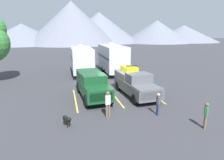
{
  "coord_description": "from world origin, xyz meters",
  "views": [
    {
      "loc": [
        -4.03,
        -16.0,
        5.43
      ],
      "look_at": [
        0.0,
        0.38,
        1.2
      ],
      "focal_mm": 31.33,
      "sensor_mm": 36.0,
      "label": 1
    }
  ],
  "objects_px": {
    "person_b": "(206,114)",
    "dog": "(67,119)",
    "pickup_truck_a": "(92,84)",
    "person_c": "(158,103)",
    "camper_trailer_b": "(112,58)",
    "person_a": "(108,103)",
    "pickup_truck_b": "(135,82)",
    "camper_trailer_a": "(82,59)"
  },
  "relations": [
    {
      "from": "person_a",
      "to": "person_c",
      "type": "height_order",
      "value": "person_a"
    },
    {
      "from": "camper_trailer_a",
      "to": "person_b",
      "type": "xyz_separation_m",
      "value": [
        5.45,
        -16.25,
        -1.06
      ]
    },
    {
      "from": "pickup_truck_a",
      "to": "dog",
      "type": "xyz_separation_m",
      "value": [
        -2.19,
        -4.87,
        -0.7
      ]
    },
    {
      "from": "pickup_truck_b",
      "to": "person_b",
      "type": "bearing_deg",
      "value": -75.15
    },
    {
      "from": "person_a",
      "to": "person_c",
      "type": "distance_m",
      "value": 3.29
    },
    {
      "from": "pickup_truck_b",
      "to": "person_a",
      "type": "height_order",
      "value": "pickup_truck_b"
    },
    {
      "from": "pickup_truck_a",
      "to": "camper_trailer_b",
      "type": "xyz_separation_m",
      "value": [
        3.99,
        9.21,
        0.91
      ]
    },
    {
      "from": "dog",
      "to": "person_b",
      "type": "bearing_deg",
      "value": -15.4
    },
    {
      "from": "pickup_truck_b",
      "to": "person_c",
      "type": "bearing_deg",
      "value": -89.98
    },
    {
      "from": "pickup_truck_b",
      "to": "camper_trailer_a",
      "type": "height_order",
      "value": "camper_trailer_a"
    },
    {
      "from": "camper_trailer_a",
      "to": "dog",
      "type": "distance_m",
      "value": 14.4
    },
    {
      "from": "pickup_truck_a",
      "to": "person_a",
      "type": "bearing_deg",
      "value": -84.63
    },
    {
      "from": "pickup_truck_b",
      "to": "person_a",
      "type": "distance_m",
      "value": 5.08
    },
    {
      "from": "person_a",
      "to": "person_c",
      "type": "relative_size",
      "value": 1.14
    },
    {
      "from": "camper_trailer_a",
      "to": "person_a",
      "type": "distance_m",
      "value": 13.49
    },
    {
      "from": "person_a",
      "to": "dog",
      "type": "distance_m",
      "value": 2.73
    },
    {
      "from": "pickup_truck_b",
      "to": "camper_trailer_b",
      "type": "xyz_separation_m",
      "value": [
        0.34,
        9.46,
        0.94
      ]
    },
    {
      "from": "camper_trailer_b",
      "to": "person_c",
      "type": "height_order",
      "value": "camper_trailer_b"
    },
    {
      "from": "person_a",
      "to": "pickup_truck_b",
      "type": "bearing_deg",
      "value": 50.19
    },
    {
      "from": "pickup_truck_a",
      "to": "person_c",
      "type": "xyz_separation_m",
      "value": [
        3.65,
        -4.64,
        -0.27
      ]
    },
    {
      "from": "person_b",
      "to": "dog",
      "type": "distance_m",
      "value": 7.91
    },
    {
      "from": "pickup_truck_a",
      "to": "camper_trailer_a",
      "type": "xyz_separation_m",
      "value": [
        -0.02,
        9.29,
        0.81
      ]
    },
    {
      "from": "pickup_truck_b",
      "to": "pickup_truck_a",
      "type": "bearing_deg",
      "value": 176.01
    },
    {
      "from": "person_c",
      "to": "dog",
      "type": "relative_size",
      "value": 2.07
    },
    {
      "from": "camper_trailer_a",
      "to": "camper_trailer_b",
      "type": "height_order",
      "value": "camper_trailer_b"
    },
    {
      "from": "person_b",
      "to": "dog",
      "type": "relative_size",
      "value": 2.12
    },
    {
      "from": "pickup_truck_a",
      "to": "camper_trailer_b",
      "type": "distance_m",
      "value": 10.08
    },
    {
      "from": "person_a",
      "to": "pickup_truck_a",
      "type": "bearing_deg",
      "value": 95.37
    },
    {
      "from": "camper_trailer_b",
      "to": "dog",
      "type": "bearing_deg",
      "value": -113.69
    },
    {
      "from": "pickup_truck_b",
      "to": "person_a",
      "type": "xyz_separation_m",
      "value": [
        -3.25,
        -3.9,
        -0.13
      ]
    },
    {
      "from": "pickup_truck_b",
      "to": "camper_trailer_b",
      "type": "distance_m",
      "value": 9.52
    },
    {
      "from": "camper_trailer_a",
      "to": "person_c",
      "type": "xyz_separation_m",
      "value": [
        3.67,
        -13.93,
        -1.08
      ]
    },
    {
      "from": "camper_trailer_b",
      "to": "person_a",
      "type": "bearing_deg",
      "value": -105.06
    },
    {
      "from": "camper_trailer_a",
      "to": "person_c",
      "type": "height_order",
      "value": "camper_trailer_a"
    },
    {
      "from": "pickup_truck_b",
      "to": "dog",
      "type": "relative_size",
      "value": 7.81
    },
    {
      "from": "person_b",
      "to": "person_c",
      "type": "distance_m",
      "value": 2.93
    },
    {
      "from": "camper_trailer_a",
      "to": "dog",
      "type": "relative_size",
      "value": 10.23
    },
    {
      "from": "camper_trailer_a",
      "to": "camper_trailer_b",
      "type": "bearing_deg",
      "value": -1.12
    },
    {
      "from": "person_c",
      "to": "dog",
      "type": "height_order",
      "value": "person_c"
    },
    {
      "from": "person_a",
      "to": "person_b",
      "type": "height_order",
      "value": "person_a"
    },
    {
      "from": "person_b",
      "to": "dog",
      "type": "height_order",
      "value": "person_b"
    },
    {
      "from": "person_a",
      "to": "person_b",
      "type": "bearing_deg",
      "value": -29.14
    }
  ]
}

